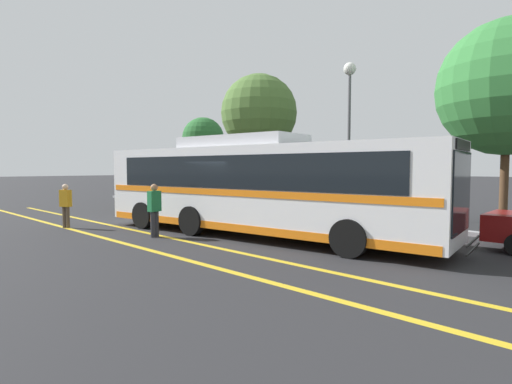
{
  "coord_description": "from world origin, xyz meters",
  "views": [
    {
      "loc": [
        10.54,
        -9.32,
        2.29
      ],
      "look_at": [
        1.32,
        0.27,
        1.49
      ],
      "focal_mm": 28.0,
      "sensor_mm": 36.0,
      "label": 1
    }
  ],
  "objects_px": {
    "tree_1": "(203,139)",
    "pedestrian_1": "(66,203)",
    "parked_car_1": "(227,201)",
    "street_lamp": "(349,101)",
    "tree_2": "(259,113)",
    "parked_car_0": "(154,195)",
    "pedestrian_0": "(154,207)",
    "tree_3": "(508,88)",
    "parked_car_2": "(349,210)",
    "transit_bus": "(256,185)"
  },
  "relations": [
    {
      "from": "parked_car_2",
      "to": "pedestrian_0",
      "type": "height_order",
      "value": "pedestrian_0"
    },
    {
      "from": "transit_bus",
      "to": "pedestrian_1",
      "type": "distance_m",
      "value": 7.52
    },
    {
      "from": "pedestrian_0",
      "to": "pedestrian_1",
      "type": "bearing_deg",
      "value": -81.51
    },
    {
      "from": "parked_car_1",
      "to": "parked_car_2",
      "type": "xyz_separation_m",
      "value": [
        6.88,
        -0.14,
        0.1
      ]
    },
    {
      "from": "parked_car_1",
      "to": "street_lamp",
      "type": "bearing_deg",
      "value": -58.61
    },
    {
      "from": "transit_bus",
      "to": "pedestrian_0",
      "type": "height_order",
      "value": "transit_bus"
    },
    {
      "from": "parked_car_2",
      "to": "tree_1",
      "type": "bearing_deg",
      "value": 63.73
    },
    {
      "from": "transit_bus",
      "to": "street_lamp",
      "type": "height_order",
      "value": "street_lamp"
    },
    {
      "from": "parked_car_2",
      "to": "tree_1",
      "type": "height_order",
      "value": "tree_1"
    },
    {
      "from": "parked_car_1",
      "to": "tree_3",
      "type": "height_order",
      "value": "tree_3"
    },
    {
      "from": "parked_car_1",
      "to": "tree_1",
      "type": "xyz_separation_m",
      "value": [
        -9.74,
        6.35,
        3.86
      ]
    },
    {
      "from": "pedestrian_1",
      "to": "pedestrian_0",
      "type": "bearing_deg",
      "value": -6.29
    },
    {
      "from": "tree_3",
      "to": "pedestrian_1",
      "type": "bearing_deg",
      "value": -139.56
    },
    {
      "from": "parked_car_1",
      "to": "tree_2",
      "type": "distance_m",
      "value": 5.94
    },
    {
      "from": "tree_1",
      "to": "tree_3",
      "type": "bearing_deg",
      "value": -8.23
    },
    {
      "from": "pedestrian_0",
      "to": "street_lamp",
      "type": "xyz_separation_m",
      "value": [
        1.87,
        9.06,
        4.34
      ]
    },
    {
      "from": "tree_1",
      "to": "pedestrian_1",
      "type": "bearing_deg",
      "value": -57.76
    },
    {
      "from": "parked_car_2",
      "to": "tree_2",
      "type": "relative_size",
      "value": 0.65
    },
    {
      "from": "tree_1",
      "to": "tree_3",
      "type": "relative_size",
      "value": 0.82
    },
    {
      "from": "pedestrian_0",
      "to": "pedestrian_1",
      "type": "height_order",
      "value": "pedestrian_0"
    },
    {
      "from": "pedestrian_0",
      "to": "street_lamp",
      "type": "bearing_deg",
      "value": 160.14
    },
    {
      "from": "parked_car_0",
      "to": "pedestrian_1",
      "type": "height_order",
      "value": "pedestrian_1"
    },
    {
      "from": "tree_2",
      "to": "transit_bus",
      "type": "bearing_deg",
      "value": -47.25
    },
    {
      "from": "transit_bus",
      "to": "parked_car_2",
      "type": "distance_m",
      "value": 3.77
    },
    {
      "from": "pedestrian_0",
      "to": "street_lamp",
      "type": "height_order",
      "value": "street_lamp"
    },
    {
      "from": "street_lamp",
      "to": "tree_2",
      "type": "xyz_separation_m",
      "value": [
        -5.9,
        0.24,
        0.03
      ]
    },
    {
      "from": "pedestrian_0",
      "to": "tree_3",
      "type": "relative_size",
      "value": 0.24
    },
    {
      "from": "parked_car_0",
      "to": "parked_car_2",
      "type": "distance_m",
      "value": 12.97
    },
    {
      "from": "transit_bus",
      "to": "tree_1",
      "type": "xyz_separation_m",
      "value": [
        -14.99,
        9.76,
        2.82
      ]
    },
    {
      "from": "pedestrian_1",
      "to": "tree_3",
      "type": "xyz_separation_m",
      "value": [
        12.28,
        10.46,
        4.14
      ]
    },
    {
      "from": "parked_car_0",
      "to": "tree_2",
      "type": "xyz_separation_m",
      "value": [
        5.01,
        3.7,
        4.69
      ]
    },
    {
      "from": "tree_1",
      "to": "tree_3",
      "type": "xyz_separation_m",
      "value": [
        20.77,
        -3.0,
        0.56
      ]
    },
    {
      "from": "tree_1",
      "to": "tree_3",
      "type": "distance_m",
      "value": 20.99
    },
    {
      "from": "tree_3",
      "to": "parked_car_2",
      "type": "bearing_deg",
      "value": -139.95
    },
    {
      "from": "pedestrian_0",
      "to": "tree_2",
      "type": "bearing_deg",
      "value": -164.77
    },
    {
      "from": "parked_car_0",
      "to": "tree_3",
      "type": "relative_size",
      "value": 0.55
    },
    {
      "from": "parked_car_0",
      "to": "pedestrian_1",
      "type": "relative_size",
      "value": 2.43
    },
    {
      "from": "tree_3",
      "to": "tree_2",
      "type": "bearing_deg",
      "value": 179.54
    },
    {
      "from": "parked_car_2",
      "to": "tree_3",
      "type": "height_order",
      "value": "tree_3"
    },
    {
      "from": "street_lamp",
      "to": "tree_1",
      "type": "xyz_separation_m",
      "value": [
        -14.56,
        3.14,
        -0.82
      ]
    },
    {
      "from": "transit_bus",
      "to": "parked_car_1",
      "type": "xyz_separation_m",
      "value": [
        -5.25,
        3.41,
        -1.05
      ]
    },
    {
      "from": "street_lamp",
      "to": "tree_1",
      "type": "relative_size",
      "value": 1.15
    },
    {
      "from": "parked_car_1",
      "to": "tree_1",
      "type": "relative_size",
      "value": 0.74
    },
    {
      "from": "street_lamp",
      "to": "parked_car_0",
      "type": "bearing_deg",
      "value": -162.37
    },
    {
      "from": "pedestrian_0",
      "to": "street_lamp",
      "type": "distance_m",
      "value": 10.22
    },
    {
      "from": "pedestrian_1",
      "to": "tree_1",
      "type": "bearing_deg",
      "value": 99.23
    },
    {
      "from": "pedestrian_0",
      "to": "street_lamp",
      "type": "relative_size",
      "value": 0.25
    },
    {
      "from": "parked_car_0",
      "to": "pedestrian_0",
      "type": "height_order",
      "value": "pedestrian_0"
    },
    {
      "from": "parked_car_1",
      "to": "transit_bus",
      "type": "bearing_deg",
      "value": -125.23
    },
    {
      "from": "tree_3",
      "to": "parked_car_1",
      "type": "bearing_deg",
      "value": -163.12
    }
  ]
}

